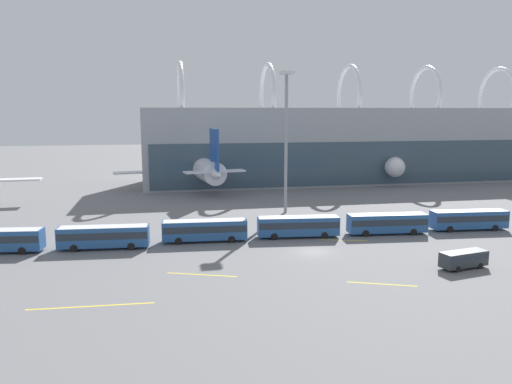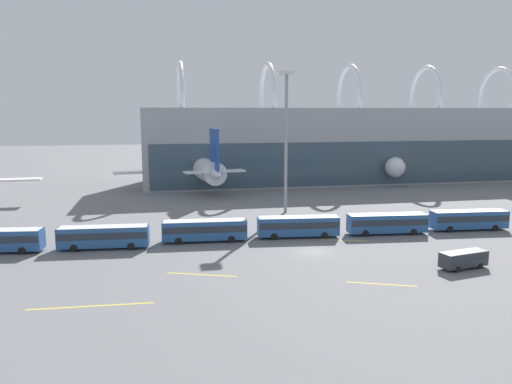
{
  "view_description": "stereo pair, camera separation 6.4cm",
  "coord_description": "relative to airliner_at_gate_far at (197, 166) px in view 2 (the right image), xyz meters",
  "views": [
    {
      "loc": [
        -19.48,
        -60.28,
        18.16
      ],
      "look_at": [
        -2.63,
        24.97,
        4.0
      ],
      "focal_mm": 35.0,
      "sensor_mm": 36.0,
      "label": 1
    },
    {
      "loc": [
        -19.42,
        -60.29,
        18.16
      ],
      "look_at": [
        -2.63,
        24.97,
        4.0
      ],
      "focal_mm": 35.0,
      "sensor_mm": 36.0,
      "label": 2
    }
  ],
  "objects": [
    {
      "name": "shuttle_bus_5",
      "position": [
        37.55,
        -51.72,
        -3.36
      ],
      "size": [
        11.92,
        3.41,
        3.05
      ],
      "rotation": [
        0.0,
        0.0,
        -0.08
      ],
      "color": "#285693",
      "rests_on": "ground_plane"
    },
    {
      "name": "terminal_building",
      "position": [
        60.74,
        3.88,
        4.65
      ],
      "size": [
        146.69,
        20.95,
        29.96
      ],
      "color": "#9EA3A8",
      "rests_on": "ground_plane"
    },
    {
      "name": "service_van_foreground",
      "position": [
        25.46,
        -68.66,
        -3.95
      ],
      "size": [
        6.08,
        3.04,
        2.03
      ],
      "rotation": [
        0.0,
        0.0,
        3.34
      ],
      "color": "#2D3338",
      "rests_on": "ground_plane"
    },
    {
      "name": "ground_plane",
      "position": [
        10.34,
        -58.64,
        -5.16
      ],
      "size": [
        440.0,
        440.0,
        0.0
      ],
      "primitive_type": "plane",
      "color": "slate"
    },
    {
      "name": "airliner_at_gate_far",
      "position": [
        0.0,
        0.0,
        0.0
      ],
      "size": [
        38.92,
        43.21,
        14.56
      ],
      "rotation": [
        0.0,
        0.0,
        1.72
      ],
      "color": "white",
      "rests_on": "ground_plane"
    },
    {
      "name": "lane_stripe_4",
      "position": [
        16.34,
        -53.85,
        -5.16
      ],
      "size": [
        6.68,
        2.19,
        0.01
      ],
      "primitive_type": "cube",
      "rotation": [
        0.0,
        0.0,
        -0.29
      ],
      "color": "yellow",
      "rests_on": "ground_plane"
    },
    {
      "name": "shuttle_bus_1",
      "position": [
        -16.51,
        -51.81,
        -3.36
      ],
      "size": [
        11.91,
        3.36,
        3.05
      ],
      "rotation": [
        0.0,
        0.0,
        -0.07
      ],
      "color": "#285693",
      "rests_on": "ground_plane"
    },
    {
      "name": "lane_stripe_2",
      "position": [
        -15.74,
        -72.21,
        -5.16
      ],
      "size": [
        11.76,
        0.76,
        0.01
      ],
      "primitive_type": "cube",
      "rotation": [
        0.0,
        0.0,
        -0.04
      ],
      "color": "yellow",
      "rests_on": "ground_plane"
    },
    {
      "name": "shuttle_bus_2",
      "position": [
        -2.99,
        -50.74,
        -3.36
      ],
      "size": [
        11.9,
        3.26,
        3.05
      ],
      "rotation": [
        0.0,
        0.0,
        -0.06
      ],
      "color": "#285693",
      "rests_on": "ground_plane"
    },
    {
      "name": "shuttle_bus_3",
      "position": [
        10.52,
        -50.96,
        -3.36
      ],
      "size": [
        11.96,
        3.67,
        3.05
      ],
      "rotation": [
        0.0,
        0.0,
        -0.1
      ],
      "color": "#285693",
      "rests_on": "ground_plane"
    },
    {
      "name": "floodlight_mast",
      "position": [
        13.23,
        -33.19,
        10.31
      ],
      "size": [
        2.26,
        2.26,
        24.97
      ],
      "color": "gray",
      "rests_on": "ground_plane"
    },
    {
      "name": "shuttle_bus_4",
      "position": [
        24.04,
        -51.69,
        -3.36
      ],
      "size": [
        11.94,
        3.51,
        3.05
      ],
      "rotation": [
        0.0,
        0.0,
        -0.08
      ],
      "color": "#285693",
      "rests_on": "ground_plane"
    },
    {
      "name": "airliner_parked_remote",
      "position": [
        53.06,
        6.6,
        -0.51
      ],
      "size": [
        31.98,
        34.83,
        12.86
      ],
      "rotation": [
        0.0,
        0.0,
        4.32
      ],
      "color": "white",
      "rests_on": "ground_plane"
    },
    {
      "name": "lane_stripe_3",
      "position": [
        13.78,
        -71.85,
        -5.16
      ],
      "size": [
        6.86,
        2.99,
        0.01
      ],
      "primitive_type": "cube",
      "rotation": [
        0.0,
        0.0,
        -0.39
      ],
      "color": "yellow",
      "rests_on": "ground_plane"
    },
    {
      "name": "lane_stripe_1",
      "position": [
        -4.68,
        -65.06,
        -5.16
      ],
      "size": [
        7.65,
        3.09,
        0.01
      ],
      "primitive_type": "cube",
      "rotation": [
        0.0,
        0.0,
        -0.36
      ],
      "color": "yellow",
      "rests_on": "ground_plane"
    }
  ]
}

